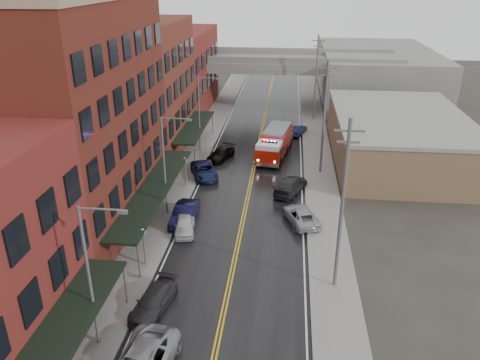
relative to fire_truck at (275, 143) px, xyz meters
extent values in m
cube|color=black|center=(-2.09, -9.44, -1.69)|extent=(11.00, 160.00, 0.02)
cube|color=slate|center=(-9.39, -9.44, -1.62)|extent=(3.00, 160.00, 0.15)
cube|color=slate|center=(5.21, -9.44, -1.62)|extent=(3.00, 160.00, 0.15)
cube|color=gray|center=(-7.74, -9.44, -1.62)|extent=(0.30, 160.00, 0.15)
cube|color=gray|center=(3.56, -9.44, -1.62)|extent=(0.30, 160.00, 0.15)
cube|color=#5E2118|center=(-15.39, -16.44, 7.30)|extent=(9.00, 20.00, 18.00)
cube|color=maroon|center=(-15.39, 1.06, 5.80)|extent=(9.00, 15.00, 15.00)
cube|color=maroon|center=(-15.39, 18.56, 4.30)|extent=(9.00, 20.00, 12.00)
cube|color=brown|center=(13.91, 0.56, 0.80)|extent=(14.00, 22.00, 5.00)
cube|color=slate|center=(15.91, 30.56, 2.30)|extent=(18.00, 30.00, 8.00)
cube|color=black|center=(-9.59, -35.44, 1.30)|extent=(2.60, 16.00, 0.18)
cylinder|color=slate|center=(-8.44, -27.84, -0.20)|extent=(0.10, 0.10, 3.00)
cube|color=black|center=(-9.59, -16.44, 1.30)|extent=(2.60, 18.00, 0.18)
cylinder|color=slate|center=(-8.44, -25.04, -0.20)|extent=(0.10, 0.10, 3.00)
cylinder|color=slate|center=(-8.44, -7.84, -0.20)|extent=(0.10, 0.10, 3.00)
cube|color=black|center=(-9.59, 1.06, 1.30)|extent=(2.60, 13.00, 0.18)
cylinder|color=slate|center=(-8.44, -5.04, -0.20)|extent=(0.10, 0.10, 3.00)
cylinder|color=slate|center=(-8.44, 7.16, -0.20)|extent=(0.10, 0.10, 3.00)
cylinder|color=#59595B|center=(-8.49, -23.44, -0.30)|extent=(0.14, 0.14, 2.80)
sphere|color=silver|center=(-8.49, -23.44, 1.20)|extent=(0.44, 0.44, 0.44)
cylinder|color=#59595B|center=(-8.49, -9.44, -0.30)|extent=(0.14, 0.14, 2.80)
sphere|color=silver|center=(-8.49, -9.44, 1.20)|extent=(0.44, 0.44, 0.44)
cylinder|color=#59595B|center=(-8.89, -31.44, 2.80)|extent=(0.18, 0.18, 9.00)
cylinder|color=#59595B|center=(-7.69, -31.44, 7.20)|extent=(2.40, 0.12, 0.12)
cube|color=#59595B|center=(-6.59, -31.44, 7.10)|extent=(0.50, 0.22, 0.18)
cylinder|color=#59595B|center=(-8.89, -15.44, 2.80)|extent=(0.18, 0.18, 9.00)
cylinder|color=#59595B|center=(-7.69, -15.44, 7.20)|extent=(2.40, 0.12, 0.12)
cube|color=#59595B|center=(-6.59, -15.44, 7.10)|extent=(0.50, 0.22, 0.18)
cylinder|color=#59595B|center=(-8.89, 0.56, 2.80)|extent=(0.18, 0.18, 9.00)
cylinder|color=#59595B|center=(-7.69, 0.56, 7.20)|extent=(2.40, 0.12, 0.12)
cube|color=#59595B|center=(-6.59, 0.56, 7.10)|extent=(0.50, 0.22, 0.18)
cylinder|color=#59595B|center=(5.11, -24.44, 4.30)|extent=(0.24, 0.24, 12.00)
cube|color=#59595B|center=(5.11, -24.44, 9.50)|extent=(1.80, 0.12, 0.12)
cube|color=#59595B|center=(5.11, -24.44, 8.80)|extent=(1.40, 0.12, 0.12)
cylinder|color=#59595B|center=(5.11, -4.44, 4.30)|extent=(0.24, 0.24, 12.00)
cube|color=#59595B|center=(5.11, -4.44, 9.50)|extent=(1.80, 0.12, 0.12)
cube|color=#59595B|center=(5.11, -4.44, 8.80)|extent=(1.40, 0.12, 0.12)
cylinder|color=#59595B|center=(5.11, 15.56, 4.30)|extent=(0.24, 0.24, 12.00)
cube|color=#59595B|center=(5.11, 15.56, 9.50)|extent=(1.80, 0.12, 0.12)
cube|color=#59595B|center=(5.11, 15.56, 8.80)|extent=(1.40, 0.12, 0.12)
cube|color=slate|center=(-2.09, 22.56, 5.05)|extent=(40.00, 10.00, 1.50)
cube|color=slate|center=(-13.09, 22.56, 1.30)|extent=(1.60, 8.00, 6.00)
cube|color=slate|center=(8.91, 22.56, 1.30)|extent=(1.60, 8.00, 6.00)
cube|color=#B71608|center=(0.23, 1.34, -0.02)|extent=(3.67, 6.31, 2.27)
cube|color=#B71608|center=(-0.48, -2.82, -0.35)|extent=(3.14, 3.22, 1.62)
cube|color=silver|center=(-0.48, -2.82, 0.73)|extent=(2.97, 2.99, 0.54)
cube|color=black|center=(-0.45, -2.60, -0.02)|extent=(2.97, 2.16, 0.86)
cube|color=slate|center=(0.23, 1.34, 1.27)|extent=(3.33, 5.84, 0.32)
cube|color=black|center=(-0.48, -2.82, 1.09)|extent=(1.75, 0.59, 0.15)
sphere|color=#FF0C0C|center=(-1.07, -2.72, 1.18)|extent=(0.22, 0.22, 0.22)
sphere|color=#1933FF|center=(0.10, -2.92, 1.18)|extent=(0.22, 0.22, 0.22)
cylinder|color=black|center=(-1.67, -2.72, -1.16)|extent=(1.13, 0.56, 1.08)
cylinder|color=black|center=(0.67, -3.12, -1.16)|extent=(1.13, 0.56, 1.08)
cylinder|color=black|center=(-1.03, 1.00, -1.16)|extent=(1.13, 0.56, 1.08)
cylinder|color=black|center=(1.31, 0.60, -1.16)|extent=(1.13, 0.56, 1.08)
cylinder|color=black|center=(-0.58, 3.66, -1.16)|extent=(1.13, 0.56, 1.08)
cylinder|color=black|center=(1.77, 3.26, -1.16)|extent=(1.13, 0.56, 1.08)
imported|color=#2B2B2E|center=(-6.54, -28.14, -1.03)|extent=(2.65, 4.83, 1.33)
imported|color=silver|center=(-6.70, -18.24, -1.02)|extent=(2.24, 4.17, 1.35)
imported|color=black|center=(-7.06, -16.64, -0.91)|extent=(1.90, 4.86, 1.57)
imported|color=#121D47|center=(-7.09, -6.78, -0.99)|extent=(3.95, 5.60, 1.42)
imported|color=black|center=(-6.06, -1.62, -1.03)|extent=(3.30, 4.95, 1.33)
imported|color=#9EA1A5|center=(2.91, -15.64, -1.03)|extent=(3.66, 5.25, 1.33)
imported|color=black|center=(1.95, -9.64, -0.94)|extent=(3.76, 5.61, 1.51)
imported|color=silver|center=(1.53, 6.76, -0.99)|extent=(2.83, 4.45, 1.41)
imported|color=#0E1333|center=(2.76, 8.36, -1.03)|extent=(2.66, 4.28, 1.33)
camera|label=1|loc=(1.47, -51.40, 18.07)|focal=35.00mm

